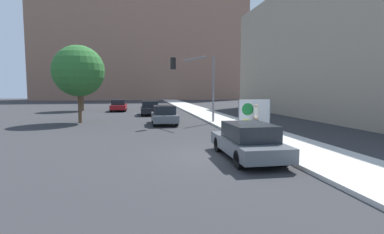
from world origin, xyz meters
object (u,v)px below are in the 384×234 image
Objects in this scene: seated_protester at (256,127)px; jogger_on_sidewalk at (256,116)px; traffic_light_pole at (198,76)px; street_tree_near_curb at (79,71)px; protest_banner at (254,113)px; street_tree_midblock at (82,76)px; car_on_road_midblock at (150,108)px; car_on_road_distant at (119,105)px; parked_car_curbside at (248,141)px; car_on_road_nearest at (164,115)px.

seated_protester is 0.73× the size of jogger_on_sidewalk.
traffic_light_pole reaches higher than jogger_on_sidewalk.
seated_protester is 15.39m from street_tree_near_curb.
seated_protester is 4.30m from protest_banner.
street_tree_midblock reaches higher than jogger_on_sidewalk.
car_on_road_midblock is (-6.29, 13.17, -0.23)m from jogger_on_sidewalk.
protest_banner reaches higher than car_on_road_distant.
jogger_on_sidewalk is 0.37m from protest_banner.
traffic_light_pole is 19.94m from street_tree_midblock.
jogger_on_sidewalk is 0.35× the size of car_on_road_distant.
traffic_light_pole is 0.79× the size of street_tree_midblock.
parked_car_curbside is 17.01m from street_tree_near_curb.
jogger_on_sidewalk is at bearing 65.11° from seated_protester.
protest_banner is 8.06m from parked_car_curbside.
street_tree_midblock reaches higher than car_on_road_distant.
protest_banner is (1.50, 4.02, 0.37)m from seated_protester.
parked_car_curbside reaches higher than seated_protester.
traffic_light_pole reaches higher than car_on_road_nearest.
street_tree_near_curb is (-5.74, -6.14, 3.38)m from car_on_road_midblock.
street_tree_midblock is (-4.44, 1.30, 3.60)m from car_on_road_distant.
car_on_road_distant is 5.86m from street_tree_midblock.
street_tree_midblock reaches higher than parked_car_curbside.
traffic_light_pole reaches higher than parked_car_curbside.
parked_car_curbside is at bearing -81.23° from car_on_road_midblock.
car_on_road_midblock reaches higher than car_on_road_distant.
parked_car_curbside is 0.97× the size of car_on_road_distant.
jogger_on_sidewalk reaches higher than parked_car_curbside.
street_tree_midblock is at bearing 99.34° from street_tree_near_curb.
car_on_road_midblock is 0.68× the size of street_tree_near_curb.
car_on_road_distant is at bearing 119.47° from car_on_road_midblock.
traffic_light_pole reaches higher than seated_protester.
car_on_road_nearest is 15.31m from car_on_road_distant.
jogger_on_sidewalk is 21.82m from car_on_road_distant.
car_on_road_nearest is 0.69× the size of street_tree_near_curb.
traffic_light_pole is 1.20× the size of car_on_road_nearest.
traffic_light_pole is 9.84m from car_on_road_midblock.
car_on_road_midblock is at bearing 46.95° from street_tree_near_curb.
car_on_road_nearest is at bearing -18.76° from street_tree_near_curb.
street_tree_near_curb is (-2.18, -12.44, 3.41)m from car_on_road_distant.
traffic_light_pole is 3.91m from car_on_road_nearest.
car_on_road_distant is at bearing 107.02° from seated_protester.
street_tree_near_curb is (-10.52, 10.72, 3.34)m from seated_protester.
jogger_on_sidewalk is at bearing -55.48° from street_tree_midblock.
protest_banner is at bearing -29.15° from street_tree_near_curb.
traffic_light_pole is 9.48m from street_tree_near_curb.
traffic_light_pole is at bearing -33.42° from jogger_on_sidewalk.
street_tree_midblock is (-8.82, 15.97, 3.59)m from car_on_road_nearest.
jogger_on_sidewalk is at bearing -30.29° from street_tree_near_curb.
protest_banner is at bearing -63.92° from car_on_road_midblock.
street_tree_near_curb is (-9.10, 2.62, 0.45)m from traffic_light_pole.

